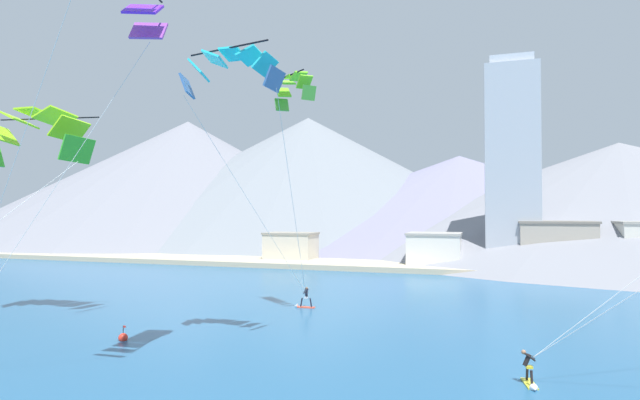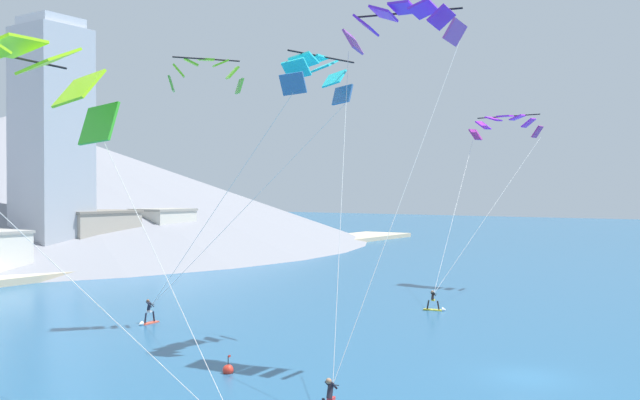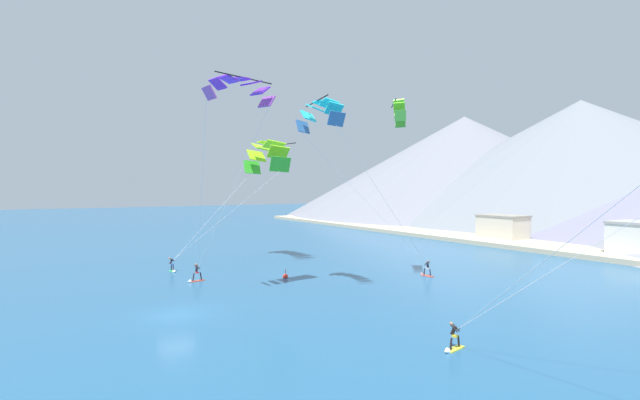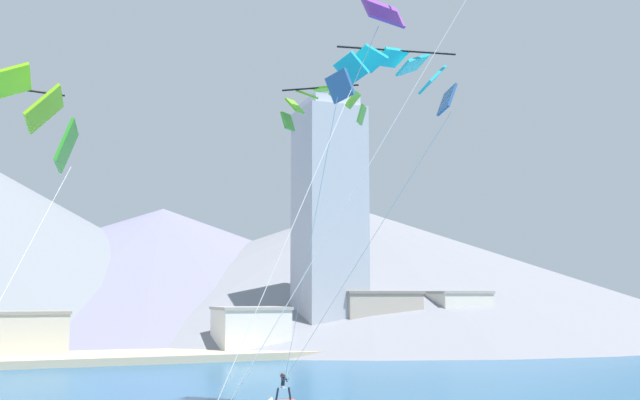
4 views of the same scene
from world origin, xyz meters
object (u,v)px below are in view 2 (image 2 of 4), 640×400
parafoil_kite_mid_center (403,23)px  parafoil_kite_near_lead (315,75)px  kitesurfer_near_lead (147,317)px  kitesurfer_far_left (436,305)px  parafoil_kite_near_trail (14,78)px  parafoil_kite_far_left (505,125)px  race_marker_buoy (228,370)px  parafoil_kite_distant_high_outer (206,71)px

parafoil_kite_mid_center → parafoil_kite_near_lead: bearing=73.0°
kitesurfer_near_lead → parafoil_kite_near_lead: parafoil_kite_near_lead is taller
kitesurfer_far_left → parafoil_kite_near_lead: parafoil_kite_near_lead is taller
kitesurfer_near_lead → parafoil_kite_near_trail: parafoil_kite_near_trail is taller
kitesurfer_far_left → parafoil_kite_far_left: 21.20m
parafoil_kite_near_lead → parafoil_kite_far_left: bearing=-1.5°
parafoil_kite_near_lead → race_marker_buoy: (-7.41, 0.22, -15.67)m
parafoil_kite_near_lead → parafoil_kite_far_left: 30.53m
parafoil_kite_near_lead → parafoil_kite_distant_high_outer: parafoil_kite_distant_high_outer is taller
parafoil_kite_mid_center → race_marker_buoy: size_ratio=16.80×
kitesurfer_near_lead → parafoil_kite_far_left: 37.21m
kitesurfer_near_lead → parafoil_kite_distant_high_outer: parafoil_kite_distant_high_outer is taller
parafoil_kite_distant_high_outer → parafoil_kite_near_lead: bearing=-91.9°
parafoil_kite_mid_center → parafoil_kite_far_left: 33.20m
parafoil_kite_distant_high_outer → race_marker_buoy: 20.35m
parafoil_kite_distant_high_outer → kitesurfer_near_lead: bearing=100.4°
kitesurfer_near_lead → parafoil_kite_near_lead: size_ratio=0.11×
kitesurfer_near_lead → parafoil_kite_distant_high_outer: 17.10m
parafoil_kite_mid_center → kitesurfer_near_lead: bearing=85.8°
kitesurfer_near_lead → race_marker_buoy: kitesurfer_near_lead is taller
parafoil_kite_mid_center → race_marker_buoy: (-5.35, 6.97, -17.43)m
kitesurfer_far_left → parafoil_kite_near_trail: (-32.70, 3.49, 13.19)m
kitesurfer_near_lead → parafoil_kite_near_lead: 20.39m
kitesurfer_near_lead → parafoil_kite_far_left: parafoil_kite_far_left is taller
parafoil_kite_distant_high_outer → kitesurfer_far_left: bearing=-32.3°
kitesurfer_near_lead → kitesurfer_far_left: 21.28m
kitesurfer_near_lead → parafoil_kite_mid_center: bearing=-94.2°
parafoil_kite_near_lead → parafoil_kite_mid_center: size_ratio=0.91×
kitesurfer_far_left → parafoil_kite_mid_center: (-17.37, -6.02, 17.15)m
kitesurfer_far_left → parafoil_kite_distant_high_outer: size_ratio=0.41×
parafoil_kite_near_trail → parafoil_kite_distant_high_outer: (17.67, 6.02, 3.31)m
kitesurfer_near_lead → parafoil_kite_near_lead: bearing=-87.6°
kitesurfer_near_lead → race_marker_buoy: (-6.84, -13.22, -0.34)m
race_marker_buoy → parafoil_kite_far_left: bearing=-1.5°
parafoil_kite_far_left → kitesurfer_far_left: bearing=179.8°
parafoil_kite_near_lead → parafoil_kite_far_left: parafoil_kite_near_lead is taller
kitesurfer_near_lead → parafoil_kite_mid_center: parafoil_kite_mid_center is taller
parafoil_kite_mid_center → parafoil_kite_distant_high_outer: bearing=81.4°
parafoil_kite_near_lead → parafoil_kite_near_trail: size_ratio=1.12×
parafoil_kite_far_left → race_marker_buoy: parafoil_kite_far_left is taller
kitesurfer_near_lead → parafoil_kite_mid_center: 26.49m
parafoil_kite_near_lead → parafoil_kite_distant_high_outer: 8.85m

